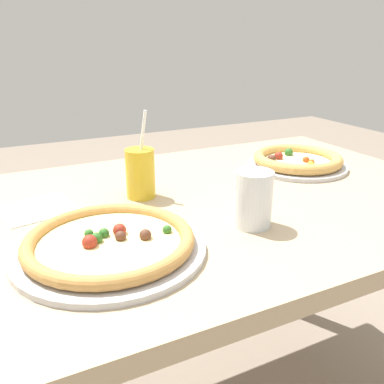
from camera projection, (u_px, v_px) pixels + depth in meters
The scene contains 6 objects.
dining_table at pixel (203, 237), 1.06m from camera, with size 1.36×0.87×0.75m.
pizza_near at pixel (110, 243), 0.76m from camera, with size 0.36×0.36×0.04m.
pizza_far at pixel (297, 161), 1.26m from camera, with size 0.30×0.30×0.04m.
drink_cup_colored at pixel (140, 173), 1.01m from camera, with size 0.07×0.07×0.21m.
water_cup_clear at pixel (253, 198), 0.86m from camera, with size 0.08×0.08×0.12m.
paper_napkin at pixel (37, 209), 0.95m from camera, with size 0.16×0.14×0.00m, color white.
Camera 1 is at (-0.45, -0.84, 1.12)m, focal length 38.64 mm.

